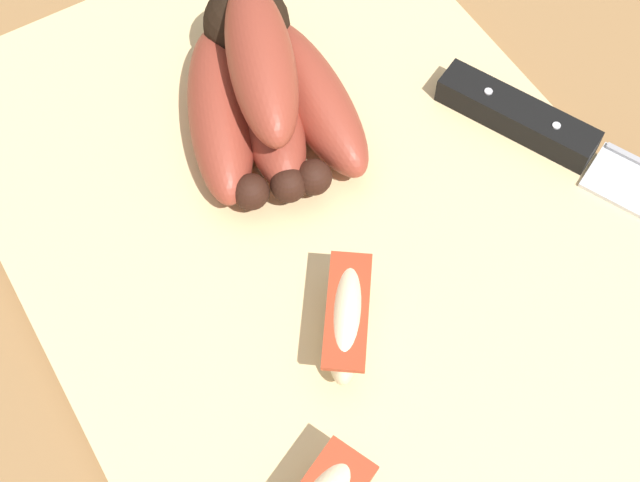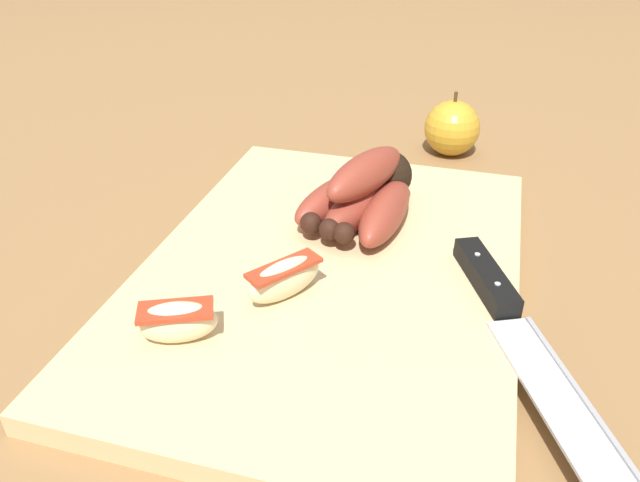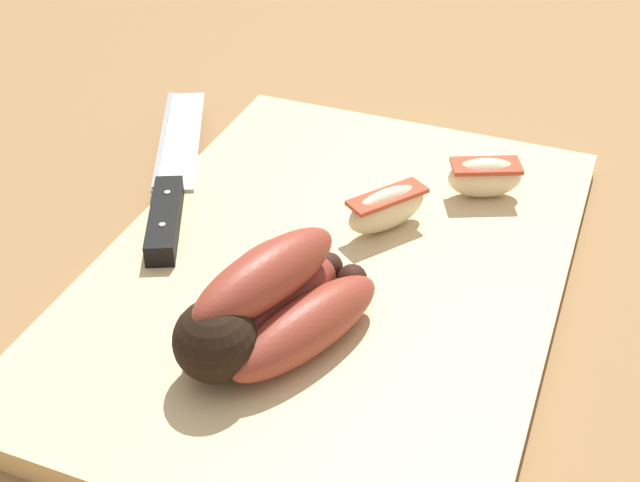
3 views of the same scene
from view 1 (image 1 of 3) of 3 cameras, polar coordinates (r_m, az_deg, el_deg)
ground_plane at (r=0.52m, az=0.17°, el=-0.08°), size 6.00×6.00×0.00m
cutting_board at (r=0.51m, az=0.26°, el=-0.07°), size 0.47×0.33×0.02m
banana_bunch at (r=0.53m, az=-3.70°, el=9.96°), size 0.15×0.12×0.07m
chefs_knife at (r=0.55m, az=17.01°, el=5.14°), size 0.27×0.14×0.02m
apple_wedge_middle at (r=0.46m, az=1.73°, el=-5.01°), size 0.07×0.06×0.04m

